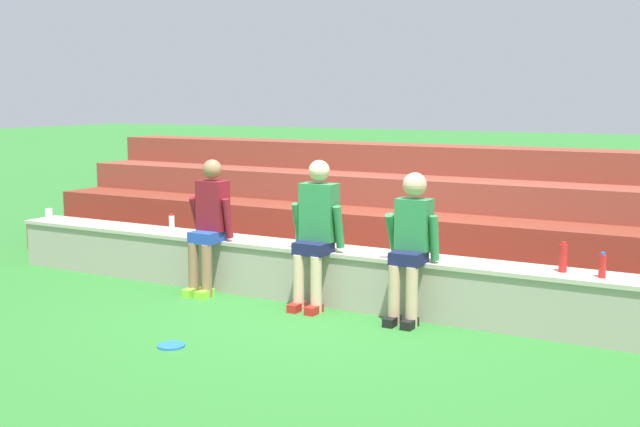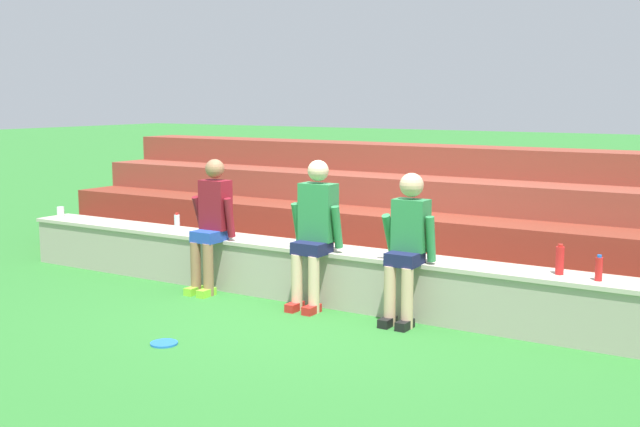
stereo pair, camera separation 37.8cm
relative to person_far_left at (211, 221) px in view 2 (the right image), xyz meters
name	(u,v)px [view 2 (the right image)]	position (x,y,z in m)	size (l,w,h in m)	color
ground_plane	(320,307)	(1.33, 0.04, -0.76)	(80.00, 80.00, 0.00)	#2D752D
stone_seating_wall	(332,274)	(1.33, 0.27, -0.46)	(8.38, 0.50, 0.56)	#A8A08E
brick_bleachers	(424,221)	(1.33, 2.49, -0.22)	(10.12, 2.73, 1.44)	brown
person_far_left	(211,221)	(0.00, 0.00, 0.00)	(0.49, 0.49, 1.42)	#996B4C
person_left_of_center	(315,229)	(1.29, 0.02, 0.03)	(0.54, 0.49, 1.46)	beige
person_center	(407,242)	(2.29, 0.02, 0.00)	(0.50, 0.50, 1.39)	#DBAD89
water_bottle_mid_right	(299,236)	(0.96, 0.24, -0.10)	(0.07, 0.07, 0.21)	blue
water_bottle_near_right	(177,222)	(-0.72, 0.26, -0.10)	(0.06, 0.06, 0.21)	silver
water_bottle_mid_left	(599,269)	(3.96, 0.22, -0.10)	(0.06, 0.06, 0.22)	red
water_bottle_center_gap	(560,260)	(3.61, 0.29, -0.07)	(0.07, 0.07, 0.27)	red
plastic_cup_middle	(61,212)	(-2.72, 0.29, -0.14)	(0.09, 0.09, 0.12)	white
frisbee	(164,343)	(0.85, -1.67, -0.75)	(0.23, 0.23, 0.02)	blue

